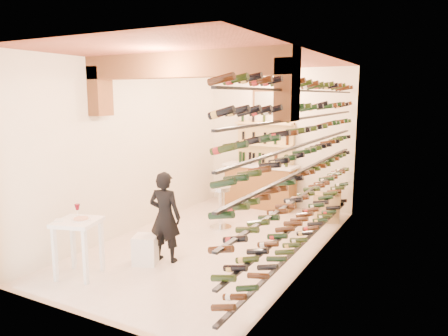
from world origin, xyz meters
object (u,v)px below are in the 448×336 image
at_px(back_counter, 260,185).
at_px(tasting_table, 78,230).
at_px(wine_rack, 301,163).
at_px(crate_lower, 327,215).
at_px(chrome_barstool, 221,204).
at_px(person, 165,217).
at_px(white_stool, 146,250).

xyz_separation_m(back_counter, tasting_table, (-0.74, -4.82, 0.15)).
xyz_separation_m(wine_rack, crate_lower, (-0.13, 2.20, -1.41)).
height_order(wine_rack, back_counter, wine_rack).
distance_m(tasting_table, chrome_barstool, 3.04).
height_order(chrome_barstool, crate_lower, chrome_barstool).
distance_m(wine_rack, chrome_barstool, 2.27).
bearing_deg(back_counter, person, -89.72).
distance_m(person, crate_lower, 3.77).
relative_size(wine_rack, person, 3.98).
relative_size(person, chrome_barstool, 1.71).
distance_m(chrome_barstool, crate_lower, 2.27).
bearing_deg(chrome_barstool, back_counter, 89.18).
distance_m(wine_rack, crate_lower, 2.62).
bearing_deg(back_counter, white_stool, -92.72).
bearing_deg(tasting_table, wine_rack, 23.79).
height_order(wine_rack, person, wine_rack).
bearing_deg(crate_lower, back_counter, 165.23).
xyz_separation_m(white_stool, person, (0.21, 0.23, 0.49)).
bearing_deg(person, back_counter, -97.85).
height_order(back_counter, white_stool, back_counter).
bearing_deg(crate_lower, person, -116.87).
height_order(white_stool, chrome_barstool, chrome_barstool).
bearing_deg(person, crate_lower, -124.99).
xyz_separation_m(tasting_table, white_stool, (0.54, 0.82, -0.46)).
height_order(tasting_table, person, person).
height_order(wine_rack, tasting_table, wine_rack).
distance_m(tasting_table, person, 1.30).
xyz_separation_m(wine_rack, chrome_barstool, (-1.86, 0.77, -1.06)).
height_order(white_stool, crate_lower, white_stool).
bearing_deg(wine_rack, chrome_barstool, 157.53).
relative_size(back_counter, tasting_table, 1.68).
bearing_deg(person, chrome_barstool, -96.75).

